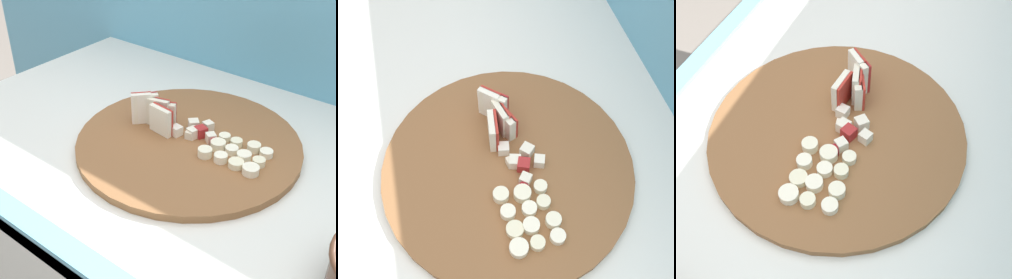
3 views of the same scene
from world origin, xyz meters
The scene contains 5 objects.
tile_backsplash centered at (0.00, 0.36, 0.67)m, with size 2.40×0.04×1.35m, color #5BA3C1.
cutting_board centered at (-0.12, 0.01, 0.90)m, with size 0.43×0.43×0.01m, color brown.
apple_wedge_fan centered at (-0.21, 0.01, 0.94)m, with size 0.10×0.05×0.06m.
apple_dice_pile centered at (-0.12, 0.03, 0.92)m, with size 0.10×0.07×0.02m.
banana_slice_rows centered at (-0.02, 0.01, 0.92)m, with size 0.12×0.09×0.02m.
Camera 1 is at (0.29, -0.58, 1.38)m, focal length 48.41 mm.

